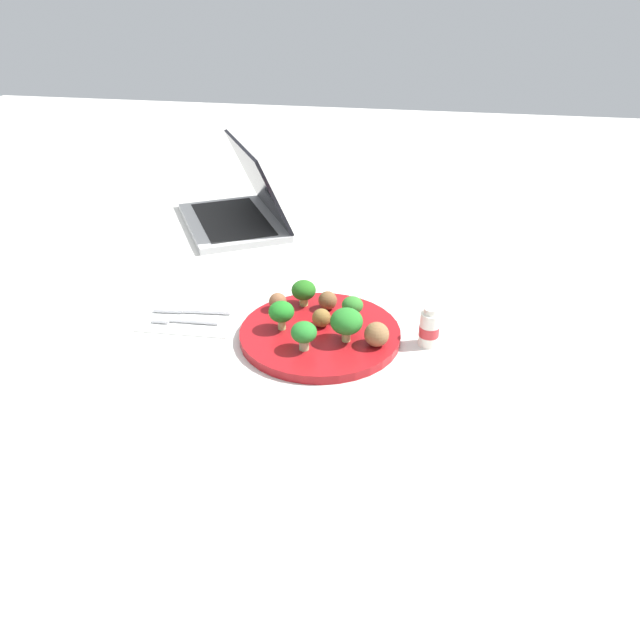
% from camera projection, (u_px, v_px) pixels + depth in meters
% --- Properties ---
extents(ground_plane, '(4.00, 4.00, 0.00)m').
position_uv_depth(ground_plane, '(320.00, 338.00, 1.07)').
color(ground_plane, beige).
extents(plate, '(0.28, 0.28, 0.02)m').
position_uv_depth(plate, '(320.00, 334.00, 1.06)').
color(plate, maroon).
rests_on(plate, ground_plane).
extents(broccoli_floret_mid_right, '(0.04, 0.04, 0.05)m').
position_uv_depth(broccoli_floret_mid_right, '(281.00, 312.00, 1.04)').
color(broccoli_floret_mid_right, '#A8C471').
rests_on(broccoli_floret_mid_right, plate).
extents(broccoli_floret_front_right, '(0.04, 0.04, 0.05)m').
position_uv_depth(broccoli_floret_front_right, '(352.00, 306.00, 1.07)').
color(broccoli_floret_front_right, '#99C479').
rests_on(broccoli_floret_front_right, plate).
extents(broccoli_floret_mid_left, '(0.04, 0.04, 0.05)m').
position_uv_depth(broccoli_floret_mid_left, '(304.00, 333.00, 0.99)').
color(broccoli_floret_mid_left, '#A2BC84').
rests_on(broccoli_floret_mid_left, plate).
extents(broccoli_floret_back_left, '(0.05, 0.05, 0.06)m').
position_uv_depth(broccoli_floret_back_left, '(346.00, 322.00, 1.01)').
color(broccoli_floret_back_left, '#AAB76B').
rests_on(broccoli_floret_back_left, plate).
extents(broccoli_floret_near_rim, '(0.05, 0.05, 0.05)m').
position_uv_depth(broccoli_floret_near_rim, '(304.00, 291.00, 1.12)').
color(broccoli_floret_near_rim, '#ADBC68').
rests_on(broccoli_floret_near_rim, plate).
extents(meatball_near_rim, '(0.03, 0.03, 0.03)m').
position_uv_depth(meatball_near_rim, '(278.00, 302.00, 1.11)').
color(meatball_near_rim, brown).
rests_on(meatball_near_rim, plate).
extents(meatball_far_rim, '(0.03, 0.03, 0.03)m').
position_uv_depth(meatball_far_rim, '(322.00, 318.00, 1.06)').
color(meatball_far_rim, brown).
rests_on(meatball_far_rim, plate).
extents(meatball_back_right, '(0.04, 0.04, 0.04)m').
position_uv_depth(meatball_back_right, '(377.00, 334.00, 1.00)').
color(meatball_back_right, brown).
rests_on(meatball_back_right, plate).
extents(meatball_mid_right, '(0.03, 0.03, 0.03)m').
position_uv_depth(meatball_mid_right, '(330.00, 301.00, 1.11)').
color(meatball_mid_right, brown).
rests_on(meatball_mid_right, plate).
extents(napkin, '(0.17, 0.13, 0.01)m').
position_uv_depth(napkin, '(190.00, 317.00, 1.12)').
color(napkin, white).
rests_on(napkin, ground_plane).
extents(fork, '(0.12, 0.02, 0.01)m').
position_uv_depth(fork, '(183.00, 320.00, 1.11)').
color(fork, silver).
rests_on(fork, napkin).
extents(knife, '(0.15, 0.03, 0.01)m').
position_uv_depth(knife, '(189.00, 310.00, 1.14)').
color(knife, silver).
rests_on(knife, napkin).
extents(yogurt_bottle, '(0.03, 0.03, 0.07)m').
position_uv_depth(yogurt_bottle, '(429.00, 328.00, 1.03)').
color(yogurt_bottle, white).
rests_on(yogurt_bottle, ground_plane).
extents(laptop, '(0.35, 0.39, 0.20)m').
position_uv_depth(laptop, '(240.00, 210.00, 1.52)').
color(laptop, '#BEBEBE').
rests_on(laptop, ground_plane).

